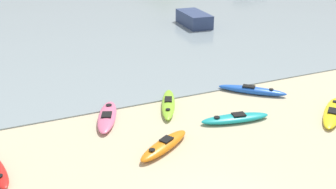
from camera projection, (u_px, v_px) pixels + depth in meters
kayak_on_sand_0 at (235, 118)px, 16.69m from camera, size 3.10×1.22×0.34m
kayak_on_sand_1 at (164, 145)px, 14.61m from camera, size 2.66×1.95×0.39m
kayak_on_sand_2 at (333, 112)px, 17.22m from camera, size 3.08×2.70×0.32m
kayak_on_sand_4 at (252, 90)px, 19.45m from camera, size 2.88×2.70×0.38m
kayak_on_sand_5 at (168, 104)px, 18.00m from camera, size 1.90×3.20×0.35m
kayak_on_sand_6 at (107, 116)px, 16.84m from camera, size 1.81×3.10×0.34m
moored_boat_3 at (194, 19)px, 32.13m from camera, size 2.06×3.99×1.07m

